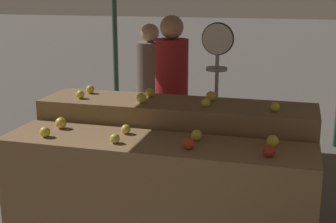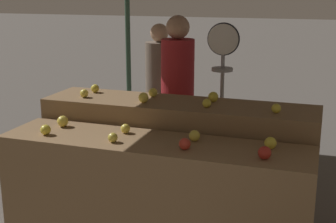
{
  "view_description": "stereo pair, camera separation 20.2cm",
  "coord_description": "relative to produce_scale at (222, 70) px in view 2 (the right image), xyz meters",
  "views": [
    {
      "loc": [
        0.95,
        -3.08,
        1.97
      ],
      "look_at": [
        0.02,
        0.3,
        1.05
      ],
      "focal_mm": 50.0,
      "sensor_mm": 36.0,
      "label": 1
    },
    {
      "loc": [
        1.14,
        -3.02,
        1.97
      ],
      "look_at": [
        0.02,
        0.3,
        1.05
      ],
      "focal_mm": 50.0,
      "sensor_mm": 36.0,
      "label": 2
    }
  ],
  "objects": [
    {
      "name": "apple_front_2",
      "position": [
        0.04,
        -1.37,
        -0.29
      ],
      "size": [
        0.08,
        0.08,
        0.08
      ],
      "primitive_type": "sphere",
      "color": "red",
      "rests_on": "display_counter_front"
    },
    {
      "name": "person_vendor_at_scale",
      "position": [
        -0.45,
        0.02,
        -0.22
      ],
      "size": [
        0.44,
        0.44,
        1.73
      ],
      "rotation": [
        0.0,
        0.0,
        2.68
      ],
      "color": "#2D2D38",
      "rests_on": "ground_plane"
    },
    {
      "name": "apple_back_2",
      "position": [
        0.05,
        -0.77,
        -0.14
      ],
      "size": [
        0.07,
        0.07,
        0.07
      ],
      "primitive_type": "sphere",
      "color": "gold",
      "rests_on": "display_counter_back"
    },
    {
      "name": "apple_back_5",
      "position": [
        -0.49,
        -0.55,
        -0.14
      ],
      "size": [
        0.08,
        0.08,
        0.08
      ],
      "primitive_type": "sphere",
      "color": "gold",
      "rests_on": "display_counter_back"
    },
    {
      "name": "apple_front_1",
      "position": [
        -0.49,
        -1.38,
        -0.3
      ],
      "size": [
        0.07,
        0.07,
        0.07
      ],
      "primitive_type": "sphere",
      "color": "gold",
      "rests_on": "display_counter_front"
    },
    {
      "name": "apple_back_4",
      "position": [
        -1.06,
        -0.55,
        -0.14
      ],
      "size": [
        0.08,
        0.08,
        0.08
      ],
      "primitive_type": "sphere",
      "color": "gold",
      "rests_on": "display_counter_back"
    },
    {
      "name": "apple_back_6",
      "position": [
        0.05,
        -0.57,
        -0.13
      ],
      "size": [
        0.09,
        0.09,
        0.09
      ],
      "primitive_type": "sphere",
      "color": "gold",
      "rests_on": "display_counter_back"
    },
    {
      "name": "display_counter_front",
      "position": [
        -0.23,
        -1.27,
        -0.78
      ],
      "size": [
        2.31,
        0.55,
        0.9
      ],
      "primitive_type": "cube",
      "color": "olive",
      "rests_on": "ground_plane"
    },
    {
      "name": "apple_back_0",
      "position": [
        -1.05,
        -0.77,
        -0.14
      ],
      "size": [
        0.07,
        0.07,
        0.07
      ],
      "primitive_type": "sphere",
      "color": "yellow",
      "rests_on": "display_counter_back"
    },
    {
      "name": "apple_front_4",
      "position": [
        -1.04,
        -1.15,
        -0.29
      ],
      "size": [
        0.09,
        0.09,
        0.09
      ],
      "primitive_type": "sphere",
      "color": "yellow",
      "rests_on": "display_counter_front"
    },
    {
      "name": "apple_front_6",
      "position": [
        0.06,
        -1.17,
        -0.29
      ],
      "size": [
        0.08,
        0.08,
        0.08
      ],
      "primitive_type": "sphere",
      "color": "gold",
      "rests_on": "display_counter_front"
    },
    {
      "name": "apple_back_1",
      "position": [
        -0.49,
        -0.78,
        -0.13
      ],
      "size": [
        0.09,
        0.09,
        0.09
      ],
      "primitive_type": "sphere",
      "color": "yellow",
      "rests_on": "display_counter_back"
    },
    {
      "name": "apple_front_3",
      "position": [
        0.59,
        -1.38,
        -0.29
      ],
      "size": [
        0.09,
        0.09,
        0.09
      ],
      "primitive_type": "sphere",
      "color": "#AD281E",
      "rests_on": "display_counter_front"
    },
    {
      "name": "apple_front_0",
      "position": [
        -1.05,
        -1.39,
        -0.29
      ],
      "size": [
        0.08,
        0.08,
        0.08
      ],
      "primitive_type": "sphere",
      "color": "gold",
      "rests_on": "display_counter_front"
    },
    {
      "name": "apple_back_3",
      "position": [
        0.59,
        -0.77,
        -0.14
      ],
      "size": [
        0.07,
        0.07,
        0.07
      ],
      "primitive_type": "sphere",
      "color": "gold",
      "rests_on": "display_counter_back"
    },
    {
      "name": "produce_scale",
      "position": [
        0.0,
        0.0,
        0.0
      ],
      "size": [
        0.31,
        0.2,
        1.67
      ],
      "color": "#99999E",
      "rests_on": "ground_plane"
    },
    {
      "name": "display_counter_back",
      "position": [
        -0.23,
        -0.67,
        -0.7
      ],
      "size": [
        2.31,
        0.55,
        1.06
      ],
      "primitive_type": "cube",
      "color": "olive",
      "rests_on": "ground_plane"
    },
    {
      "name": "apple_front_7",
      "position": [
        0.6,
        -1.16,
        -0.29
      ],
      "size": [
        0.08,
        0.08,
        0.08
      ],
      "primitive_type": "sphere",
      "color": "gold",
      "rests_on": "display_counter_front"
    },
    {
      "name": "apple_front_5",
      "position": [
        -0.5,
        -1.15,
        -0.29
      ],
      "size": [
        0.07,
        0.07,
        0.07
      ],
      "primitive_type": "sphere",
      "color": "yellow",
      "rests_on": "display_counter_front"
    },
    {
      "name": "person_customer_left",
      "position": [
        -0.9,
        0.75,
        -0.31
      ],
      "size": [
        0.42,
        0.42,
        1.59
      ],
      "rotation": [
        0.0,
        0.0,
        3.49
      ],
      "color": "#2D2D38",
      "rests_on": "ground_plane"
    }
  ]
}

